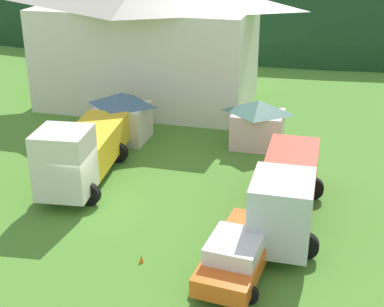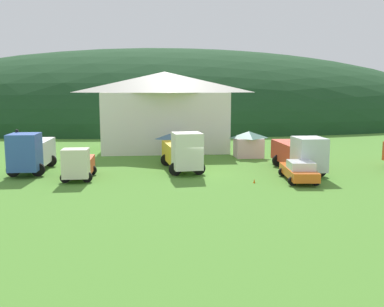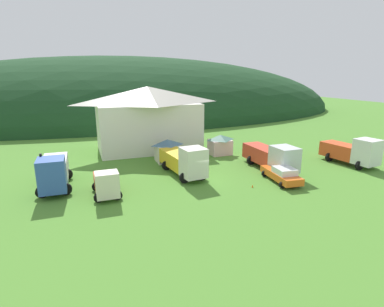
% 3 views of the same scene
% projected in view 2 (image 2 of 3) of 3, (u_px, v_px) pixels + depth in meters
% --- Properties ---
extents(ground_plane, '(200.00, 200.00, 0.00)m').
position_uv_depth(ground_plane, '(199.00, 175.00, 37.07)').
color(ground_plane, '#4C842D').
extents(forested_hill_backdrop, '(129.30, 60.00, 30.90)m').
position_uv_depth(forested_hill_backdrop, '(168.00, 123.00, 93.58)').
color(forested_hill_backdrop, '#193D1E').
rests_on(forested_hill_backdrop, ground).
extents(depot_building, '(15.29, 8.72, 9.19)m').
position_uv_depth(depot_building, '(165.00, 110.00, 51.17)').
color(depot_building, white).
rests_on(depot_building, ground).
extents(play_shed_cream, '(3.08, 2.79, 2.89)m').
position_uv_depth(play_shed_cream, '(176.00, 145.00, 44.74)').
color(play_shed_cream, beige).
rests_on(play_shed_cream, ground).
extents(play_shed_pink, '(3.09, 2.58, 2.76)m').
position_uv_depth(play_shed_pink, '(249.00, 144.00, 46.50)').
color(play_shed_pink, beige).
rests_on(play_shed_pink, ground).
extents(box_truck_blue, '(3.15, 7.66, 3.58)m').
position_uv_depth(box_truck_blue, '(32.00, 152.00, 38.10)').
color(box_truck_blue, '#3356AD').
rests_on(box_truck_blue, ground).
extents(light_truck_cream, '(2.48, 4.90, 2.65)m').
position_uv_depth(light_truck_cream, '(78.00, 164.00, 34.98)').
color(light_truck_cream, beige).
rests_on(light_truck_cream, ground).
extents(heavy_rig_striped, '(3.65, 8.30, 3.59)m').
position_uv_depth(heavy_rig_striped, '(182.00, 152.00, 38.79)').
color(heavy_rig_striped, silver).
rests_on(heavy_rig_striped, ground).
extents(tow_truck_silver, '(3.14, 8.45, 3.28)m').
position_uv_depth(tow_truck_silver, '(299.00, 153.00, 38.19)').
color(tow_truck_silver, silver).
rests_on(tow_truck_silver, ground).
extents(service_pickup_orange, '(2.79, 5.55, 1.66)m').
position_uv_depth(service_pickup_orange, '(299.00, 171.00, 34.46)').
color(service_pickup_orange, orange).
rests_on(service_pickup_orange, ground).
extents(traffic_light_west, '(0.20, 0.32, 3.81)m').
position_uv_depth(traffic_light_west, '(18.00, 147.00, 37.10)').
color(traffic_light_west, '#4C4C51').
rests_on(traffic_light_west, ground).
extents(traffic_cone_near_pickup, '(0.36, 0.36, 0.64)m').
position_uv_depth(traffic_cone_near_pickup, '(254.00, 183.00, 33.82)').
color(traffic_cone_near_pickup, orange).
rests_on(traffic_cone_near_pickup, ground).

